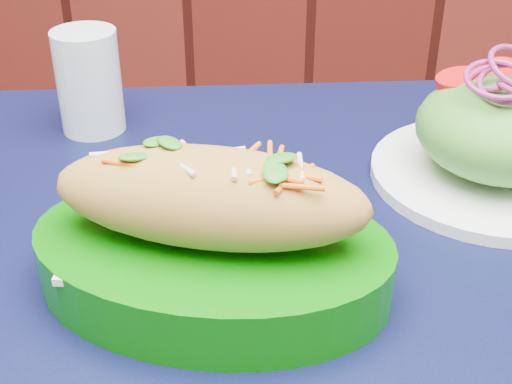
{
  "coord_description": "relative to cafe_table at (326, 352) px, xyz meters",
  "views": [
    {
      "loc": [
        0.39,
        0.75,
        1.11
      ],
      "look_at": [
        0.35,
        1.24,
        0.81
      ],
      "focal_mm": 50.0,
      "sensor_mm": 36.0,
      "label": 1
    }
  ],
  "objects": [
    {
      "name": "cafe_table",
      "position": [
        0.0,
        0.0,
        0.0
      ],
      "size": [
        0.91,
        0.91,
        0.75
      ],
      "rotation": [
        0.0,
        0.0,
        0.14
      ],
      "color": "black",
      "rests_on": "ground"
    },
    {
      "name": "banh_mi_basket",
      "position": [
        -0.09,
        -0.03,
        0.14
      ],
      "size": [
        0.3,
        0.21,
        0.13
      ],
      "rotation": [
        0.0,
        0.0,
        -0.11
      ],
      "color": "#066504",
      "rests_on": "cafe_table"
    },
    {
      "name": "salad_plate",
      "position": [
        0.16,
        0.16,
        0.14
      ],
      "size": [
        0.24,
        0.24,
        0.13
      ],
      "rotation": [
        0.0,
        0.0,
        0.32
      ],
      "color": "white",
      "rests_on": "cafe_table"
    },
    {
      "name": "water_glass",
      "position": [
        -0.27,
        0.25,
        0.14
      ],
      "size": [
        0.07,
        0.07,
        0.11
      ],
      "primitive_type": "cylinder",
      "color": "silver",
      "rests_on": "cafe_table"
    }
  ]
}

